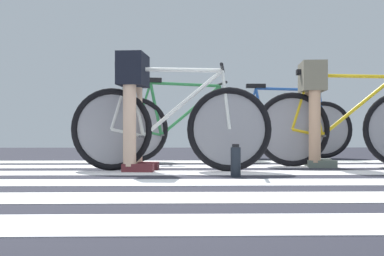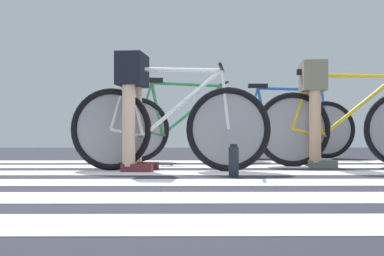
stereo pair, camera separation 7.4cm
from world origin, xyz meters
name	(u,v)px [view 2 (the right image)]	position (x,y,z in m)	size (l,w,h in m)	color
ground	(237,182)	(0.00, 0.00, 0.01)	(18.00, 14.00, 0.02)	#25252F
crosswalk_markings	(231,177)	(-0.02, 0.26, 0.02)	(5.47, 4.21, 0.00)	silver
bicycle_1_of_4	(169,126)	(-0.51, 0.87, 0.41)	(1.73, 0.52, 0.93)	black
cyclist_1_of_4	(133,95)	(-0.82, 0.90, 0.67)	(0.35, 0.43, 1.01)	beige
bicycle_2_of_4	(347,127)	(1.17, 1.34, 0.41)	(1.73, 0.52, 0.93)	black
cyclist_2_of_4	(313,99)	(0.86, 1.37, 0.67)	(0.35, 0.43, 1.00)	tan
bicycle_3_of_4	(182,127)	(-0.41, 2.24, 0.41)	(1.71, 0.56, 0.93)	black
bicycle_4_of_4	(286,128)	(0.88, 2.88, 0.41)	(1.74, 0.52, 0.93)	black
water_bottle	(233,161)	(0.00, 0.29, 0.14)	(0.08, 0.08, 0.25)	#1E252E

